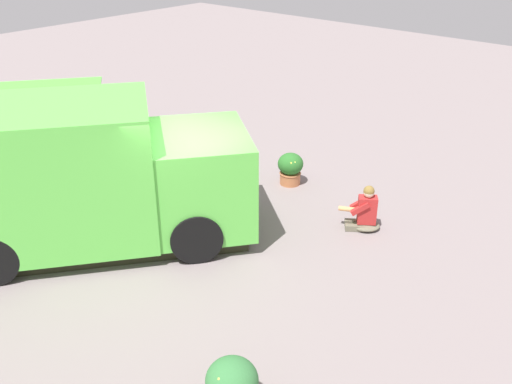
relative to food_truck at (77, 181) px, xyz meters
name	(u,v)px	position (x,y,z in m)	size (l,w,h in m)	color
ground_plane	(178,234)	(-1.01, -1.25, -1.21)	(40.00, 40.00, 0.00)	gray
food_truck	(77,181)	(0.00, 0.00, 0.00)	(5.01, 5.62, 2.55)	#60D24B
person_customer	(365,213)	(-3.45, -3.65, -0.88)	(0.80, 0.68, 0.87)	#6B6652
planter_flowering_far	(290,168)	(-1.24, -4.28, -0.84)	(0.54, 0.54, 0.69)	#B76941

